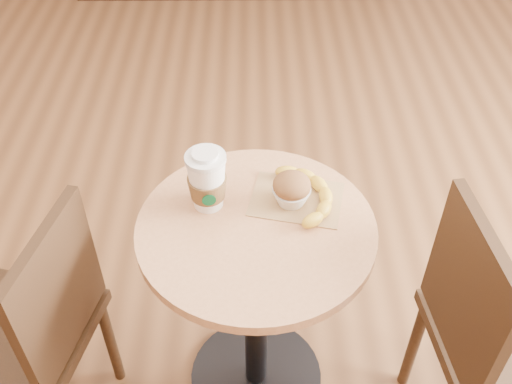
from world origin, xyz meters
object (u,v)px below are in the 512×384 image
chair_left (36,329)px  muffin (292,189)px  coffee_cup (207,182)px  cafe_table (256,286)px  banana (307,195)px  chair_right (491,336)px

chair_left → muffin: 0.79m
coffee_cup → muffin: bearing=-6.9°
cafe_table → banana: (0.14, 0.09, 0.27)m
cafe_table → coffee_cup: size_ratio=4.29×
chair_left → coffee_cup: bearing=126.4°
chair_right → banana: size_ratio=3.54×
cafe_table → muffin: (0.09, 0.08, 0.30)m
chair_left → muffin: bearing=119.8°
chair_left → chair_right: 1.23m
cafe_table → chair_right: 0.65m
coffee_cup → banana: coffee_cup is taller
coffee_cup → chair_right: bearing=-26.0°
banana → cafe_table: bearing=-158.1°
chair_left → coffee_cup: coffee_cup is taller
chair_right → banana: chair_right is taller
coffee_cup → chair_left: bearing=-164.5°
muffin → chair_left: bearing=-163.6°
banana → chair_right: bearing=-39.8°
muffin → banana: muffin is taller
coffee_cup → muffin: (0.22, 0.00, -0.03)m
chair_left → chair_right: chair_right is taller
muffin → cafe_table: bearing=-138.2°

